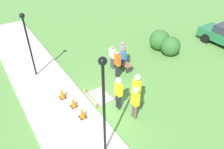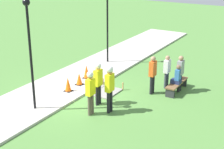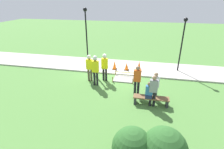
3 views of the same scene
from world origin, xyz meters
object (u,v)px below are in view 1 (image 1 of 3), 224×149
object	(u,v)px
worker_trainee	(119,90)
lamppost_near	(104,98)
traffic_cone_far_patch	(73,102)
bystander_in_gray_shirt	(112,56)
worker_supervisor	(137,88)
worker_assistant	(135,100)
traffic_cone_sidewalk_edge	(82,112)
park_bench	(121,62)
traffic_cone_near_patch	(62,93)
lamppost_far	(27,37)
bystander_in_orange_shirt	(117,63)
person_seated_on_bench	(123,56)
bystander_in_white_shirt	(122,52)

from	to	relation	value
worker_trainee	lamppost_near	bearing A→B (deg)	-46.26
traffic_cone_far_patch	bystander_in_gray_shirt	size ratio (longest dim) A/B	0.37
worker_supervisor	bystander_in_gray_shirt	distance (m)	3.74
worker_assistant	worker_trainee	distance (m)	0.99
traffic_cone_sidewalk_edge	worker_supervisor	xyz separation A→B (m)	(0.70, 2.63, 0.78)
park_bench	traffic_cone_far_patch	bearing A→B (deg)	-66.67
traffic_cone_far_patch	lamppost_near	distance (m)	3.97
traffic_cone_near_patch	lamppost_far	size ratio (longest dim) A/B	0.18
worker_assistant	bystander_in_orange_shirt	world-z (taller)	worker_assistant
person_seated_on_bench	worker_assistant	xyz separation A→B (m)	(3.85, -2.13, 0.29)
bystander_in_white_shirt	worker_trainee	bearing A→B (deg)	-38.26
traffic_cone_near_patch	bystander_in_white_shirt	size ratio (longest dim) A/B	0.40
worker_assistant	worker_trainee	bearing A→B (deg)	-164.65
person_seated_on_bench	bystander_in_orange_shirt	size ratio (longest dim) A/B	0.50
worker_assistant	worker_supervisor	bearing A→B (deg)	136.61
worker_supervisor	bystander_in_gray_shirt	world-z (taller)	worker_supervisor
person_seated_on_bench	worker_trainee	world-z (taller)	worker_trainee
bystander_in_white_shirt	lamppost_far	world-z (taller)	lamppost_far
worker_supervisor	traffic_cone_far_patch	bearing A→B (deg)	-121.27
person_seated_on_bench	worker_supervisor	size ratio (longest dim) A/B	0.45
person_seated_on_bench	worker_trainee	bearing A→B (deg)	-39.54
traffic_cone_sidewalk_edge	person_seated_on_bench	distance (m)	4.97
bystander_in_white_shirt	lamppost_near	world-z (taller)	lamppost_near
traffic_cone_near_patch	lamppost_near	size ratio (longest dim) A/B	0.16
worker_assistant	lamppost_near	xyz separation A→B (m)	(0.86, -2.16, 1.84)
lamppost_near	lamppost_far	bearing A→B (deg)	-174.25
park_bench	bystander_in_white_shirt	world-z (taller)	bystander_in_white_shirt
park_bench	worker_assistant	xyz separation A→B (m)	(3.99, -2.08, 0.77)
worker_supervisor	bystander_in_gray_shirt	size ratio (longest dim) A/B	1.24
worker_assistant	bystander_in_white_shirt	bearing A→B (deg)	151.69
bystander_in_gray_shirt	lamppost_near	bearing A→B (deg)	-36.06
traffic_cone_sidewalk_edge	worker_trainee	size ratio (longest dim) A/B	0.36
bystander_in_gray_shirt	bystander_in_orange_shirt	bearing A→B (deg)	-16.57
traffic_cone_near_patch	park_bench	xyz separation A→B (m)	(-0.90, 4.42, -0.12)
park_bench	bystander_in_orange_shirt	distance (m)	1.38
bystander_in_gray_shirt	lamppost_far	bearing A→B (deg)	-112.52
worker_assistant	lamppost_near	distance (m)	2.97
worker_supervisor	traffic_cone_sidewalk_edge	bearing A→B (deg)	-104.90
traffic_cone_far_patch	worker_supervisor	distance (m)	3.22
park_bench	bystander_in_gray_shirt	world-z (taller)	bystander_in_gray_shirt
lamppost_far	traffic_cone_far_patch	bearing A→B (deg)	10.74
traffic_cone_sidewalk_edge	bystander_in_white_shirt	distance (m)	5.13
lamppost_near	lamppost_far	size ratio (longest dim) A/B	1.15
lamppost_far	traffic_cone_near_patch	bearing A→B (deg)	10.03
park_bench	worker_supervisor	bearing A→B (deg)	-24.30
traffic_cone_sidewalk_edge	worker_supervisor	size ratio (longest dim) A/B	0.34
park_bench	worker_supervisor	world-z (taller)	worker_supervisor
worker_trainee	bystander_in_white_shirt	bearing A→B (deg)	141.74
park_bench	worker_assistant	size ratio (longest dim) A/B	1.00
traffic_cone_sidewalk_edge	bystander_in_gray_shirt	distance (m)	4.64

